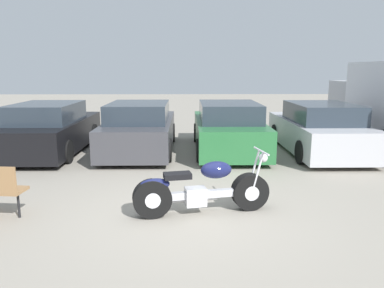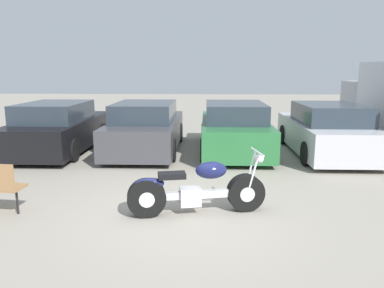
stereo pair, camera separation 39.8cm
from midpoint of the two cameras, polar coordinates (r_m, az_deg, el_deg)
name	(u,v)px [view 2 (the right image)]	position (r m, az deg, el deg)	size (l,w,h in m)	color
ground_plane	(184,215)	(6.27, 0.69, -10.73)	(60.00, 60.00, 0.00)	gray
motorcycle	(196,190)	(6.19, 2.43, -6.99)	(2.28, 0.83, 1.03)	black
parked_car_black	(59,129)	(11.48, -18.73, 2.24)	(1.91, 4.41, 1.43)	black
parked_car_dark_grey	(146,129)	(10.94, -5.95, 2.36)	(1.91, 4.41, 1.43)	#3D3D42
parked_car_green	(234,129)	(10.88, 7.48, 2.27)	(1.91, 4.41, 1.43)	#286B38
parked_car_silver	(326,131)	(11.16, 20.76, 1.85)	(1.91, 4.41, 1.43)	#BCBCC1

